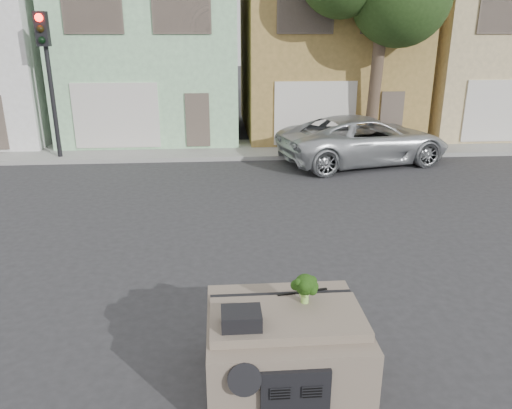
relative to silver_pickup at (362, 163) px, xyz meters
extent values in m
plane|color=#303033|center=(-4.32, -8.39, 0.00)|extent=(120.00, 120.00, 0.00)
cube|color=gray|center=(-4.32, 2.11, 0.07)|extent=(40.00, 3.00, 0.15)
cube|color=#A0D7A3|center=(-7.82, 6.11, 3.77)|extent=(7.20, 8.20, 7.55)
cube|color=olive|center=(-0.32, 6.11, 3.77)|extent=(7.20, 8.20, 7.55)
cube|color=#CBB480|center=(7.18, 6.11, 3.77)|extent=(7.20, 8.20, 7.55)
imported|color=#B7BBBE|center=(0.00, 0.00, 0.00)|extent=(6.49, 4.14, 1.67)
cube|color=black|center=(-10.82, 1.11, 2.55)|extent=(0.40, 0.40, 5.10)
cube|color=#233B16|center=(0.68, 1.41, 4.25)|extent=(4.40, 4.00, 8.50)
cube|color=#756757|center=(-4.32, -11.39, 0.56)|extent=(2.00, 1.80, 1.12)
cube|color=black|center=(-4.90, -11.74, 1.22)|extent=(0.48, 0.38, 0.20)
cube|color=black|center=(-4.04, -11.01, 1.13)|extent=(0.69, 0.15, 0.02)
cube|color=black|center=(-4.05, -11.26, 1.32)|extent=(0.44, 0.44, 0.41)
camera|label=1|loc=(-5.12, -16.88, 4.45)|focal=35.00mm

